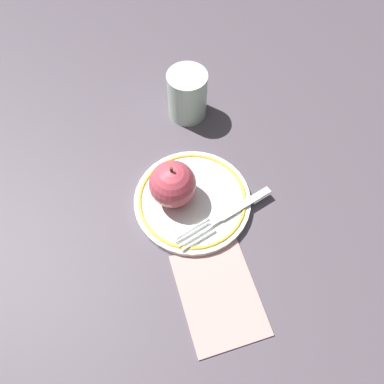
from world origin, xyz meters
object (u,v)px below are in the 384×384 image
(apple_red_whole, at_px, (170,184))
(plate, at_px, (192,200))
(drinking_glass, at_px, (185,95))
(fork, at_px, (225,214))
(napkin_folded, at_px, (216,294))

(apple_red_whole, bearing_deg, plate, -97.02)
(plate, distance_m, drinking_glass, 0.20)
(apple_red_whole, height_order, fork, apple_red_whole)
(drinking_glass, bearing_deg, fork, -163.99)
(plate, distance_m, apple_red_whole, 0.06)
(fork, xyz_separation_m, napkin_folded, (-0.12, 0.02, -0.02))
(plate, relative_size, napkin_folded, 1.25)
(drinking_glass, height_order, napkin_folded, drinking_glass)
(plate, xyz_separation_m, drinking_glass, (0.20, 0.01, 0.04))
(apple_red_whole, relative_size, fork, 0.52)
(fork, height_order, napkin_folded, fork)
(plate, height_order, apple_red_whole, apple_red_whole)
(apple_red_whole, bearing_deg, napkin_folded, -156.04)
(fork, distance_m, drinking_glass, 0.24)
(fork, bearing_deg, drinking_glass, -107.13)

